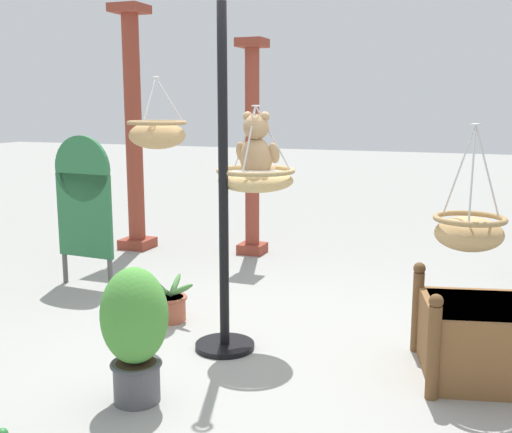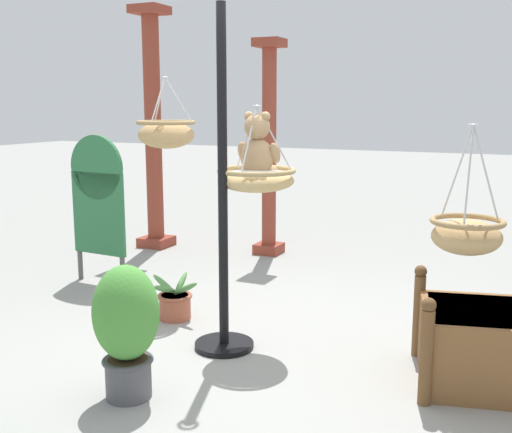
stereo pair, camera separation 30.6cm
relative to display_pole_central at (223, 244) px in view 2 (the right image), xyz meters
name	(u,v)px [view 2 (the right image)]	position (x,y,z in m)	size (l,w,h in m)	color
ground_plane	(256,347)	(0.21, 0.11, -0.80)	(40.00, 40.00, 0.00)	gray
display_pole_central	(223,244)	(0.00, 0.00, 0.00)	(0.44, 0.44, 2.53)	black
hanging_basket_with_teddy	(257,178)	(0.15, 0.25, 0.46)	(0.58, 0.58, 0.63)	tan
teddy_bear	(258,150)	(0.15, 0.27, 0.67)	(0.34, 0.29, 0.49)	tan
hanging_basket_left_high	(166,133)	(-0.97, 0.78, 0.75)	(0.52, 0.52, 0.62)	tan
hanging_basket_right_low	(467,234)	(1.66, 0.07, 0.21)	(0.45, 0.45, 0.80)	tan
greenhouse_pillar_left	(269,153)	(-0.89, 2.85, 0.43)	(0.32, 0.32, 2.54)	brown
greenhouse_pillar_right	(153,134)	(-2.35, 2.60, 0.63)	(0.39, 0.39, 2.96)	brown
wooden_planter_box	(483,343)	(1.79, 0.19, -0.53)	(1.01, 1.01, 0.67)	brown
potted_plant_tall_leafy	(126,325)	(-0.17, -0.95, -0.33)	(0.41, 0.41, 0.84)	#4C4C51
potted_plant_bushy_green	(175,302)	(-0.67, 0.38, -0.65)	(0.49, 0.48, 0.37)	#AD563D
display_sign_board	(98,197)	(-1.93, 0.99, 0.09)	(0.64, 0.08, 1.50)	#286B3D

